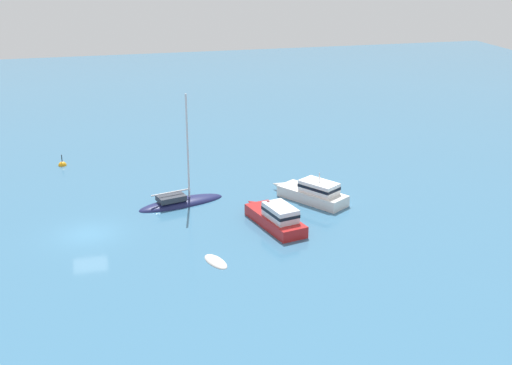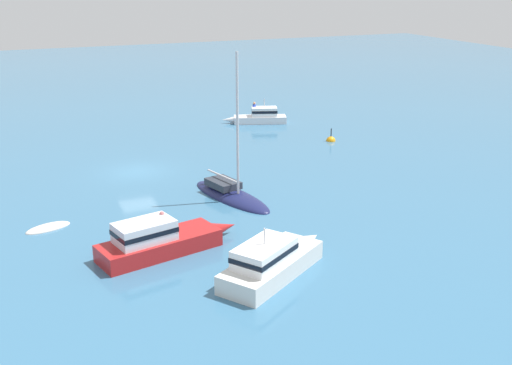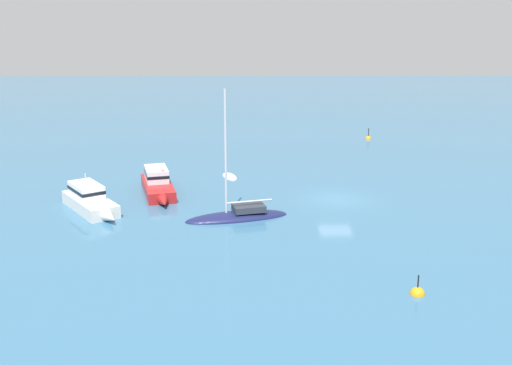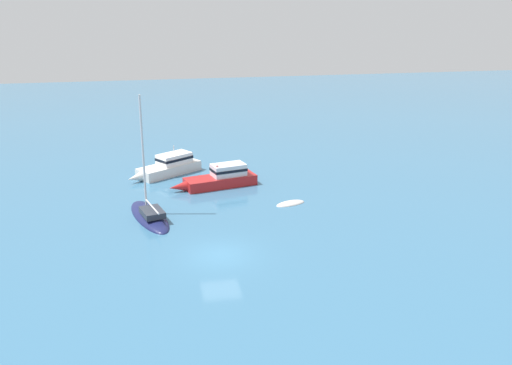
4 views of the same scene
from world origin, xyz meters
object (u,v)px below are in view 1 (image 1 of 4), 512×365
Objects in this scene: launch at (312,192)px; powerboat at (275,217)px; rib at (216,262)px; yacht at (181,202)px; mooring_buoy at (63,165)px.

powerboat is at bearing 100.44° from launch.
powerboat is 7.38m from rib.
yacht is at bearing -13.98° from rib.
launch is (10.67, -1.95, 0.62)m from yacht.
yacht reaches higher than launch.
launch is at bearing -35.49° from mooring_buoy.
rib is at bearing -66.14° from mooring_buoy.
mooring_buoy is at bearing 5.57° from rib.
launch reaches higher than mooring_buoy.
launch reaches higher than powerboat.
powerboat reaches higher than rib.
mooring_buoy is (-9.57, 12.49, -0.12)m from yacht.
rib is 25.70m from mooring_buoy.
powerboat is 1.11× the size of launch.
rib is at bearing 98.98° from launch.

